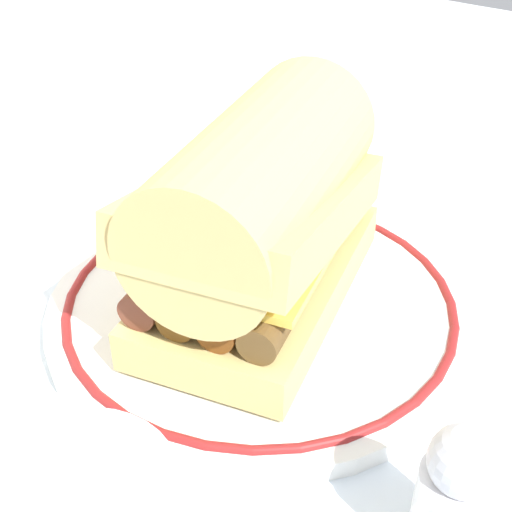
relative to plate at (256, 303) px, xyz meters
name	(u,v)px	position (x,y,z in m)	size (l,w,h in m)	color
ground_plane	(279,297)	(0.02, 0.00, -0.01)	(1.50, 1.50, 0.00)	silver
plate	(256,303)	(0.00, 0.00, 0.00)	(0.27, 0.27, 0.01)	white
sausage_sandwich	(256,212)	(0.00, 0.00, 0.07)	(0.21, 0.14, 0.13)	#D1B96F
salt_shaker	(456,498)	(-0.09, -0.17, 0.03)	(0.04, 0.04, 0.08)	white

